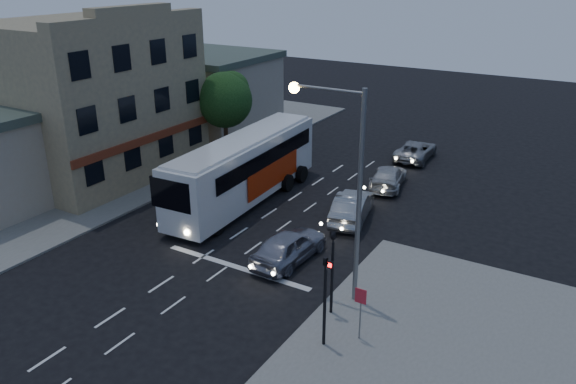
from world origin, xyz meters
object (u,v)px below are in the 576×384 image
Objects in this scene: car_sedan_a at (352,207)px; street_tree at (225,97)px; car_sedan_b at (388,177)px; traffic_signal_side at (325,291)px; tour_bus at (245,167)px; traffic_signal_main at (332,263)px; regulatory_sign at (360,305)px; streetlight at (345,172)px; car_suv at (289,246)px; car_sedan_c at (416,150)px.

street_tree is at bearing -36.22° from car_sedan_a.
traffic_signal_side reaches higher than car_sedan_b.
tour_bus is 12.76m from traffic_signal_main.
car_sedan_a is at bearing 116.16° from regulatory_sign.
regulatory_sign is at bearing -41.31° from tour_bus.
streetlight is 20.19m from street_tree.
regulatory_sign is (5.48, -4.04, 0.80)m from car_suv.
car_suv is 0.52× the size of streetlight.
car_sedan_b is at bearing 107.58° from regulatory_sign.
car_suv is 6.91m from traffic_signal_side.
car_suv is 0.76× the size of street_tree.
tour_bus is at bearing -45.91° from street_tree.
car_sedan_c is (-0.47, 12.13, -0.13)m from car_sedan_a.
car_sedan_b is at bearing 103.43° from traffic_signal_side.
car_suv is at bearing 143.64° from regulatory_sign.
tour_bus is 6.88m from car_sedan_a.
traffic_signal_side is at bearing -44.50° from street_tree.
tour_bus is 5.95× the size of regulatory_sign.
street_tree reaches higher than car_sedan_b.
traffic_signal_side is 4.84m from streetlight.
car_sedan_a is 5.85m from car_sedan_b.
traffic_signal_side is at bearing -46.72° from tour_bus.
traffic_signal_side reaches higher than car_suv.
car_suv is at bearing -42.95° from tour_bus.
regulatory_sign is (4.85, -9.88, 0.80)m from car_sedan_a.
car_suv is at bearing 141.38° from traffic_signal_main.
car_sedan_c is at bearing 99.76° from streetlight.
tour_bus reaches higher than car_sedan_c.
car_sedan_b is 6.29m from car_sedan_c.
streetlight is at bearing 98.07° from car_sedan_a.
regulatory_sign reaches higher than car_sedan_c.
tour_bus is 1.45× the size of streetlight.
streetlight is (-1.96, 2.44, 4.14)m from regulatory_sign.
traffic_signal_main reaches higher than car_sedan_b.
tour_bus is 12.23m from streetlight.
tour_bus is at bearing 136.32° from traffic_signal_side.
car_sedan_a is 0.78× the size of street_tree.
traffic_signal_main reaches higher than car_sedan_c.
car_suv is 0.97× the size of car_sedan_c.
car_sedan_a reaches higher than car_sedan_c.
tour_bus is 14.72m from regulatory_sign.
car_sedan_b is 1.14× the size of traffic_signal_main.
street_tree is at bearing 26.66° from car_sedan_c.
traffic_signal_side is at bearing 134.73° from car_suv.
tour_bus is at bearing 141.73° from regulatory_sign.
car_sedan_a is (6.70, 0.77, -1.35)m from tour_bus.
streetlight reaches higher than car_sedan_b.
tour_bus is 2.70× the size of car_sedan_a.
tour_bus is 2.11× the size of street_tree.
streetlight reaches higher than street_tree.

